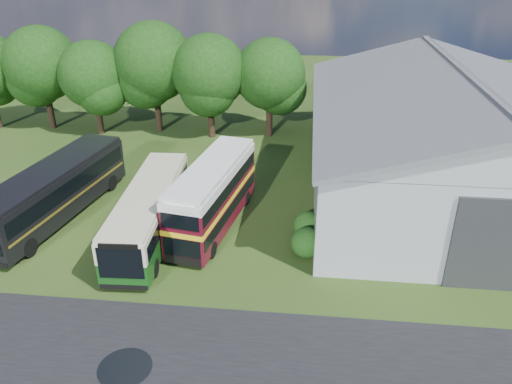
# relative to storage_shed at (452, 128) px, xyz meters

# --- Properties ---
(ground) EXTENTS (120.00, 120.00, 0.00)m
(ground) POSITION_rel_storage_shed_xyz_m (-15.00, -15.98, -4.17)
(ground) COLOR #223B12
(ground) RESTS_ON ground
(asphalt_road) EXTENTS (60.00, 8.00, 0.02)m
(asphalt_road) POSITION_rel_storage_shed_xyz_m (-12.00, -18.98, -4.17)
(asphalt_road) COLOR black
(asphalt_road) RESTS_ON ground
(puddle) EXTENTS (2.20, 2.20, 0.01)m
(puddle) POSITION_rel_storage_shed_xyz_m (-16.50, -18.98, -4.17)
(puddle) COLOR black
(puddle) RESTS_ON ground
(storage_shed) EXTENTS (18.80, 24.80, 8.15)m
(storage_shed) POSITION_rel_storage_shed_xyz_m (0.00, 0.00, 0.00)
(storage_shed) COLOR gray
(storage_shed) RESTS_ON ground
(tree_left_a) EXTENTS (6.46, 6.46, 9.12)m
(tree_left_a) POSITION_rel_storage_shed_xyz_m (-33.00, 8.52, 1.71)
(tree_left_a) COLOR black
(tree_left_a) RESTS_ON ground
(tree_left_b) EXTENTS (5.78, 5.78, 8.16)m
(tree_left_b) POSITION_rel_storage_shed_xyz_m (-28.00, 7.52, 1.09)
(tree_left_b) COLOR black
(tree_left_b) RESTS_ON ground
(tree_mid) EXTENTS (6.80, 6.80, 9.60)m
(tree_mid) POSITION_rel_storage_shed_xyz_m (-23.00, 8.82, 2.02)
(tree_mid) COLOR black
(tree_mid) RESTS_ON ground
(tree_right_a) EXTENTS (6.26, 6.26, 8.83)m
(tree_right_a) POSITION_rel_storage_shed_xyz_m (-18.00, 7.82, 1.52)
(tree_right_a) COLOR black
(tree_right_a) RESTS_ON ground
(tree_right_b) EXTENTS (5.98, 5.98, 8.45)m
(tree_right_b) POSITION_rel_storage_shed_xyz_m (-13.00, 8.62, 1.27)
(tree_right_b) COLOR black
(tree_right_b) RESTS_ON ground
(shrub_front) EXTENTS (1.70, 1.70, 1.70)m
(shrub_front) POSITION_rel_storage_shed_xyz_m (-9.40, -9.98, -4.17)
(shrub_front) COLOR #194714
(shrub_front) RESTS_ON ground
(shrub_mid) EXTENTS (1.60, 1.60, 1.60)m
(shrub_mid) POSITION_rel_storage_shed_xyz_m (-9.40, -7.98, -4.17)
(shrub_mid) COLOR #194714
(shrub_mid) RESTS_ON ground
(bus_green_single) EXTENTS (3.06, 11.04, 3.02)m
(bus_green_single) POSITION_rel_storage_shed_xyz_m (-18.37, -9.00, -2.56)
(bus_green_single) COLOR black
(bus_green_single) RESTS_ON ground
(bus_maroon_double) EXTENTS (3.95, 9.64, 4.03)m
(bus_maroon_double) POSITION_rel_storage_shed_xyz_m (-14.97, -7.45, -2.16)
(bus_maroon_double) COLOR black
(bus_maroon_double) RESTS_ON ground
(bus_dark_single) EXTENTS (4.79, 12.28, 3.30)m
(bus_dark_single) POSITION_rel_storage_shed_xyz_m (-24.83, -7.38, -2.41)
(bus_dark_single) COLOR black
(bus_dark_single) RESTS_ON ground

